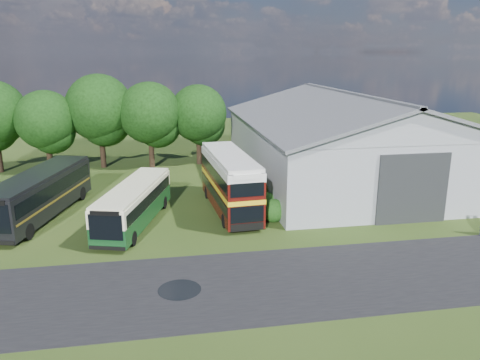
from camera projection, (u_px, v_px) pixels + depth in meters
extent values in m
plane|color=#243A12|center=(203.00, 263.00, 26.78)|extent=(120.00, 120.00, 0.00)
cube|color=black|center=(266.00, 283.00, 24.43)|extent=(60.00, 8.00, 0.02)
cylinder|color=black|center=(180.00, 290.00, 23.68)|extent=(2.20, 2.20, 0.01)
cube|color=gray|center=(346.00, 151.00, 43.76)|extent=(18.00, 24.00, 5.50)
cube|color=#2D3033|center=(413.00, 189.00, 32.35)|extent=(5.20, 0.18, 5.00)
cylinder|color=black|center=(50.00, 157.00, 46.54)|extent=(0.56, 0.56, 3.06)
sphere|color=black|center=(46.00, 120.00, 45.55)|extent=(5.78, 5.78, 5.78)
cylinder|color=black|center=(103.00, 150.00, 48.53)|extent=(0.56, 0.56, 3.60)
sphere|color=black|center=(99.00, 108.00, 47.37)|extent=(6.80, 6.80, 6.80)
cylinder|color=black|center=(152.00, 152.00, 48.45)|extent=(0.56, 0.56, 3.31)
sphere|color=black|center=(150.00, 113.00, 47.38)|extent=(6.26, 6.26, 6.26)
cylinder|color=black|center=(199.00, 149.00, 50.07)|extent=(0.56, 0.56, 3.17)
sphere|color=black|center=(198.00, 113.00, 49.04)|extent=(5.98, 5.98, 5.98)
sphere|color=#194714|center=(273.00, 221.00, 33.42)|extent=(1.70, 1.70, 1.70)
sphere|color=#194714|center=(267.00, 212.00, 35.32)|extent=(1.60, 1.60, 1.60)
sphere|color=#194714|center=(261.00, 204.00, 37.22)|extent=(1.80, 1.80, 1.80)
cube|color=#103D19|center=(134.00, 203.00, 32.34)|extent=(5.19, 10.56, 2.56)
cube|color=#410C09|center=(230.00, 181.00, 34.97)|extent=(3.29, 10.37, 4.09)
cube|color=black|center=(40.00, 193.00, 33.74)|extent=(5.68, 12.29, 2.98)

